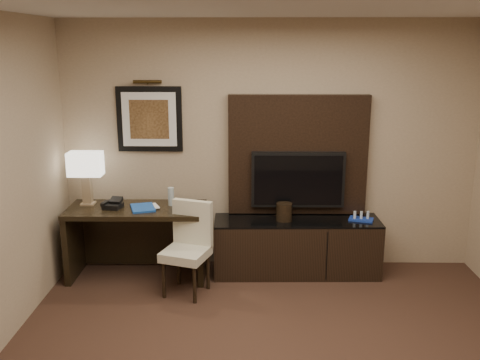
{
  "coord_description": "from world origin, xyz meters",
  "views": [
    {
      "loc": [
        -0.24,
        -3.24,
        2.44
      ],
      "look_at": [
        -0.32,
        1.8,
        1.15
      ],
      "focal_mm": 40.0,
      "sensor_mm": 36.0,
      "label": 1
    }
  ],
  "objects_px": {
    "desk": "(138,242)",
    "table_lamp": "(87,181)",
    "tv": "(298,180)",
    "minibar_tray": "(361,216)",
    "ice_bucket": "(284,212)",
    "credenza": "(296,247)",
    "water_bottle": "(171,196)",
    "desk_chair": "(186,253)",
    "desk_phone": "(113,204)"
  },
  "relations": [
    {
      "from": "desk",
      "to": "table_lamp",
      "type": "bearing_deg",
      "value": 168.09
    },
    {
      "from": "desk",
      "to": "tv",
      "type": "height_order",
      "value": "tv"
    },
    {
      "from": "minibar_tray",
      "to": "ice_bucket",
      "type": "bearing_deg",
      "value": -178.93
    },
    {
      "from": "desk",
      "to": "credenza",
      "type": "relative_size",
      "value": 0.81
    },
    {
      "from": "tv",
      "to": "water_bottle",
      "type": "height_order",
      "value": "tv"
    },
    {
      "from": "desk_chair",
      "to": "table_lamp",
      "type": "distance_m",
      "value": 1.35
    },
    {
      "from": "desk_chair",
      "to": "table_lamp",
      "type": "height_order",
      "value": "table_lamp"
    },
    {
      "from": "water_bottle",
      "to": "ice_bucket",
      "type": "bearing_deg",
      "value": -0.27
    },
    {
      "from": "desk",
      "to": "desk_phone",
      "type": "xyz_separation_m",
      "value": [
        -0.24,
        -0.02,
        0.43
      ]
    },
    {
      "from": "desk_phone",
      "to": "desk",
      "type": "bearing_deg",
      "value": 15.38
    },
    {
      "from": "tv",
      "to": "desk_chair",
      "type": "relative_size",
      "value": 1.16
    },
    {
      "from": "desk",
      "to": "ice_bucket",
      "type": "bearing_deg",
      "value": 2.53
    },
    {
      "from": "desk_chair",
      "to": "desk",
      "type": "bearing_deg",
      "value": 162.22
    },
    {
      "from": "desk_phone",
      "to": "table_lamp",
      "type": "bearing_deg",
      "value": 166.91
    },
    {
      "from": "tv",
      "to": "water_bottle",
      "type": "relative_size",
      "value": 5.16
    },
    {
      "from": "table_lamp",
      "to": "ice_bucket",
      "type": "height_order",
      "value": "table_lamp"
    },
    {
      "from": "desk_chair",
      "to": "water_bottle",
      "type": "height_order",
      "value": "water_bottle"
    },
    {
      "from": "credenza",
      "to": "ice_bucket",
      "type": "height_order",
      "value": "ice_bucket"
    },
    {
      "from": "table_lamp",
      "to": "water_bottle",
      "type": "relative_size",
      "value": 2.69
    },
    {
      "from": "desk_chair",
      "to": "ice_bucket",
      "type": "relative_size",
      "value": 4.55
    },
    {
      "from": "tv",
      "to": "ice_bucket",
      "type": "relative_size",
      "value": 5.27
    },
    {
      "from": "desk_chair",
      "to": "ice_bucket",
      "type": "bearing_deg",
      "value": 45.15
    },
    {
      "from": "credenza",
      "to": "water_bottle",
      "type": "xyz_separation_m",
      "value": [
        -1.34,
        -0.01,
        0.56
      ]
    },
    {
      "from": "credenza",
      "to": "desk_phone",
      "type": "relative_size",
      "value": 9.8
    },
    {
      "from": "credenza",
      "to": "minibar_tray",
      "type": "distance_m",
      "value": 0.77
    },
    {
      "from": "credenza",
      "to": "minibar_tray",
      "type": "height_order",
      "value": "minibar_tray"
    },
    {
      "from": "table_lamp",
      "to": "desk_phone",
      "type": "bearing_deg",
      "value": -23.45
    },
    {
      "from": "water_bottle",
      "to": "desk",
      "type": "bearing_deg",
      "value": -165.87
    },
    {
      "from": "desk_chair",
      "to": "table_lamp",
      "type": "relative_size",
      "value": 1.66
    },
    {
      "from": "desk_phone",
      "to": "credenza",
      "type": "bearing_deg",
      "value": 13.93
    },
    {
      "from": "desk",
      "to": "water_bottle",
      "type": "relative_size",
      "value": 7.41
    },
    {
      "from": "desk_chair",
      "to": "tv",
      "type": "bearing_deg",
      "value": 48.26
    },
    {
      "from": "desk",
      "to": "desk_chair",
      "type": "distance_m",
      "value": 0.7
    },
    {
      "from": "water_bottle",
      "to": "ice_bucket",
      "type": "distance_m",
      "value": 1.21
    },
    {
      "from": "minibar_tray",
      "to": "water_bottle",
      "type": "bearing_deg",
      "value": -179.73
    },
    {
      "from": "desk_chair",
      "to": "minibar_tray",
      "type": "height_order",
      "value": "desk_chair"
    },
    {
      "from": "credenza",
      "to": "desk_chair",
      "type": "height_order",
      "value": "desk_chair"
    },
    {
      "from": "desk",
      "to": "tv",
      "type": "distance_m",
      "value": 1.84
    },
    {
      "from": "water_bottle",
      "to": "minibar_tray",
      "type": "height_order",
      "value": "water_bottle"
    },
    {
      "from": "tv",
      "to": "credenza",
      "type": "bearing_deg",
      "value": -93.53
    },
    {
      "from": "desk",
      "to": "table_lamp",
      "type": "xyz_separation_m",
      "value": [
        -0.54,
        0.11,
        0.65
      ]
    },
    {
      "from": "desk_phone",
      "to": "minibar_tray",
      "type": "height_order",
      "value": "desk_phone"
    },
    {
      "from": "desk_phone",
      "to": "water_bottle",
      "type": "distance_m",
      "value": 0.61
    },
    {
      "from": "desk",
      "to": "desk_chair",
      "type": "height_order",
      "value": "desk_chair"
    },
    {
      "from": "ice_bucket",
      "to": "minibar_tray",
      "type": "xyz_separation_m",
      "value": [
        0.82,
        0.02,
        -0.05
      ]
    },
    {
      "from": "credenza",
      "to": "ice_bucket",
      "type": "distance_m",
      "value": 0.42
    },
    {
      "from": "water_bottle",
      "to": "minibar_tray",
      "type": "xyz_separation_m",
      "value": [
        2.03,
        0.01,
        -0.21
      ]
    },
    {
      "from": "credenza",
      "to": "water_bottle",
      "type": "height_order",
      "value": "water_bottle"
    },
    {
      "from": "ice_bucket",
      "to": "tv",
      "type": "bearing_deg",
      "value": 45.68
    },
    {
      "from": "credenza",
      "to": "ice_bucket",
      "type": "relative_size",
      "value": 9.32
    }
  ]
}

